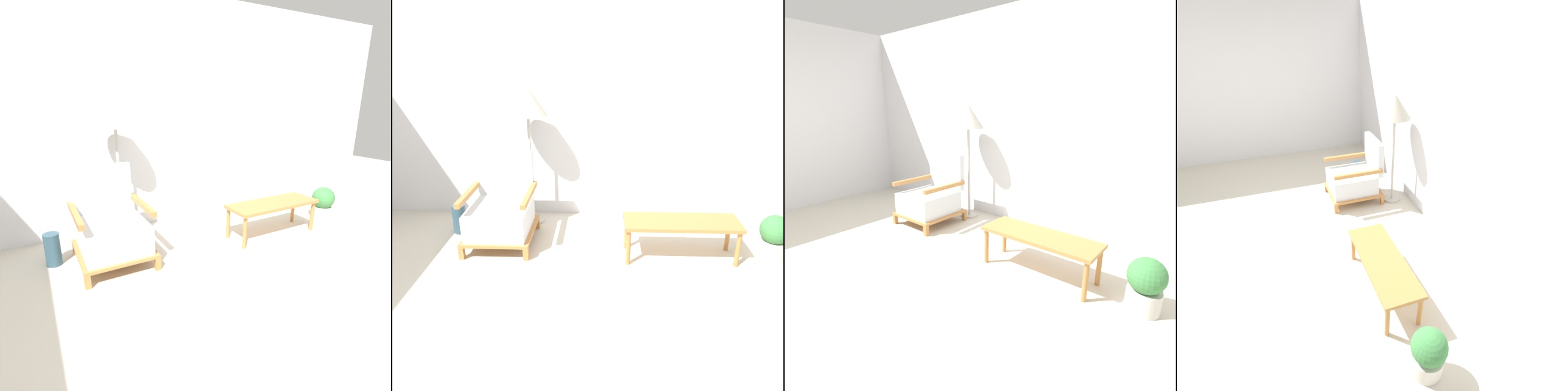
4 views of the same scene
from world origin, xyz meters
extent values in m
plane|color=beige|center=(0.00, 0.00, 0.00)|extent=(14.00, 14.00, 0.00)
cube|color=silver|center=(0.00, 2.11, 1.35)|extent=(8.00, 0.06, 2.70)
cube|color=#B2753D|center=(-0.98, 0.94, 0.06)|extent=(0.05, 0.05, 0.13)
cube|color=#B2753D|center=(-0.35, 0.94, 0.06)|extent=(0.05, 0.05, 0.13)
cube|color=#B2753D|center=(-0.98, 1.63, 0.06)|extent=(0.05, 0.05, 0.13)
cube|color=#B2753D|center=(-0.35, 1.63, 0.06)|extent=(0.05, 0.05, 0.13)
cube|color=#B2753D|center=(-0.66, 1.29, 0.14)|extent=(0.68, 0.74, 0.03)
cube|color=silver|center=(-0.66, 1.27, 0.29)|extent=(0.60, 0.64, 0.27)
cube|color=silver|center=(-0.66, 1.62, 0.67)|extent=(0.60, 0.08, 0.48)
cube|color=#B2753D|center=(-0.97, 1.29, 0.55)|extent=(0.05, 0.68, 0.05)
cube|color=#B2753D|center=(-0.36, 1.29, 0.55)|extent=(0.05, 0.68, 0.05)
cylinder|color=#B7B2A8|center=(-0.42, 1.82, 0.01)|extent=(0.25, 0.25, 0.03)
cylinder|color=#B7B2A8|center=(-0.42, 1.82, 0.63)|extent=(0.03, 0.03, 1.22)
cone|color=#B2AD9E|center=(-0.42, 1.82, 1.40)|extent=(0.42, 0.42, 0.31)
cube|color=#B2753D|center=(1.14, 1.06, 0.37)|extent=(1.10, 0.39, 0.04)
cylinder|color=#B2753D|center=(0.63, 0.91, 0.18)|extent=(0.04, 0.04, 0.36)
cylinder|color=#B2753D|center=(1.64, 0.91, 0.18)|extent=(0.04, 0.04, 0.36)
cylinder|color=#B2753D|center=(0.63, 1.22, 0.18)|extent=(0.04, 0.04, 0.36)
cylinder|color=#B2753D|center=(1.64, 1.22, 0.18)|extent=(0.04, 0.04, 0.36)
cylinder|color=#2D4C5B|center=(-1.19, 1.51, 0.16)|extent=(0.15, 0.15, 0.32)
cylinder|color=beige|center=(2.04, 1.08, 0.09)|extent=(0.26, 0.26, 0.18)
sphere|color=#3D7F42|center=(2.04, 1.08, 0.30)|extent=(0.28, 0.28, 0.28)
camera|label=1|loc=(-1.25, -1.44, 1.51)|focal=28.00mm
camera|label=2|loc=(0.37, -2.24, 1.94)|focal=35.00mm
camera|label=3|loc=(2.37, -1.28, 1.53)|focal=28.00mm
camera|label=4|loc=(3.17, 0.23, 2.44)|focal=28.00mm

